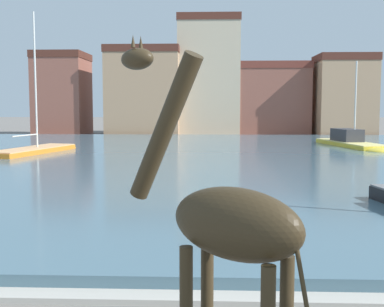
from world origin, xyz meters
TOP-DOWN VIEW (x-y plane):
  - harbor_water at (0.00, 32.04)m, footprint 84.27×44.28m
  - quay_edge_coping at (0.00, 9.65)m, footprint 84.27×0.50m
  - giraffe_statue at (1.40, 6.27)m, footprint 2.14×1.72m
  - sailboat_yellow at (11.91, 38.79)m, footprint 3.73×9.67m
  - sailboat_orange at (-10.25, 33.63)m, footprint 3.96×8.76m
  - townhouse_end_terrace at (-16.33, 59.05)m, footprint 5.72×6.43m
  - townhouse_narrow_midrow at (-6.51, 57.92)m, footprint 8.31×6.53m
  - townhouse_wide_warehouse at (0.86, 60.04)m, footprint 7.16×7.12m
  - townhouse_corner_house at (8.00, 59.76)m, footprint 8.84×6.27m
  - townhouse_tall_gabled at (15.94, 57.30)m, footprint 6.27×5.67m

SIDE VIEW (x-z plane):
  - quay_edge_coping at x=0.00m, z-range 0.00..0.12m
  - harbor_water at x=0.00m, z-range 0.00..0.35m
  - sailboat_orange at x=-10.25m, z-range -4.34..5.13m
  - sailboat_yellow at x=11.91m, z-range -2.83..3.88m
  - giraffe_statue at x=1.40m, z-range 0.04..4.27m
  - townhouse_corner_house at x=8.00m, z-range 0.01..8.39m
  - townhouse_tall_gabled at x=15.94m, z-range 0.01..9.05m
  - townhouse_end_terrace at x=-16.33m, z-range 0.01..9.61m
  - townhouse_narrow_midrow at x=-6.51m, z-range 0.01..10.04m
  - townhouse_wide_warehouse at x=0.86m, z-range 0.02..13.66m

